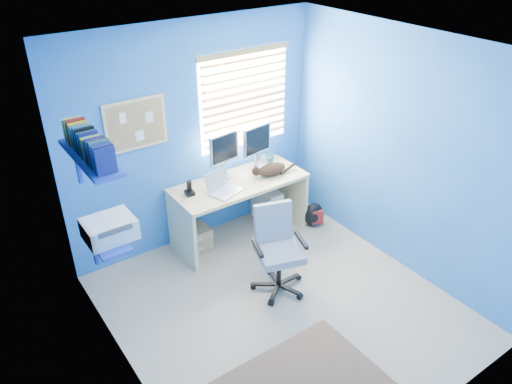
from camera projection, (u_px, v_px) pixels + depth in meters
floor at (282, 307)px, 4.91m from camera, size 3.00×3.20×0.00m
ceiling at (290, 51)px, 3.67m from camera, size 3.00×3.20×0.00m
wall_back at (194, 137)px, 5.42m from camera, size 3.00×0.01×2.50m
wall_front at (441, 302)px, 3.15m from camera, size 3.00×0.01×2.50m
wall_left at (119, 259)px, 3.54m from camera, size 0.01×3.20×2.50m
wall_right at (402, 154)px, 5.04m from camera, size 0.01×3.20×2.50m
desk at (240, 209)px, 5.79m from camera, size 1.55×0.65×0.74m
laptop at (226, 184)px, 5.33m from camera, size 0.39×0.35×0.22m
monitor_left at (224, 155)px, 5.57m from camera, size 0.41×0.18×0.54m
monitor_right at (256, 147)px, 5.76m from camera, size 0.41×0.18×0.54m
phone at (189, 187)px, 5.31m from camera, size 0.10×0.12×0.17m
mug at (270, 160)px, 5.97m from camera, size 0.10×0.09×0.10m
cd_spindle at (266, 159)px, 6.02m from camera, size 0.13×0.13×0.07m
cat at (272, 169)px, 5.72m from camera, size 0.40×0.28×0.13m
tower_pc at (267, 205)px, 6.16m from camera, size 0.20×0.44×0.45m
drawer_boxes at (194, 239)px, 5.69m from camera, size 0.35×0.28×0.27m
yellow_book at (267, 222)px, 6.00m from camera, size 0.03×0.17×0.24m
backpack at (313, 214)px, 6.11m from camera, size 0.31×0.28×0.30m
office_chair at (278, 260)px, 5.02m from camera, size 0.66×0.66×0.90m
window_blinds at (245, 100)px, 5.58m from camera, size 1.15×0.05×1.10m
corkboard at (136, 125)px, 4.94m from camera, size 0.64×0.02×0.52m
wall_shelves at (98, 188)px, 4.05m from camera, size 0.42×0.90×1.05m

